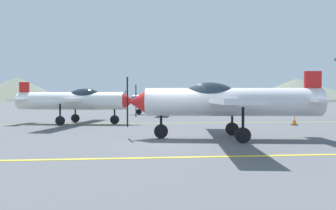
# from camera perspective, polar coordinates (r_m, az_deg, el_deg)

# --- Properties ---
(ground_plane) EXTENTS (400.00, 400.00, 0.00)m
(ground_plane) POSITION_cam_1_polar(r_m,az_deg,el_deg) (11.83, 0.77, -6.84)
(ground_plane) COLOR #54565B
(apron_line_near) EXTENTS (80.00, 0.16, 0.01)m
(apron_line_near) POSITION_cam_1_polar(r_m,az_deg,el_deg) (8.32, 3.40, -10.24)
(apron_line_near) COLOR yellow
(apron_line_near) RESTS_ON ground_plane
(apron_line_far) EXTENTS (80.00, 0.16, 0.01)m
(apron_line_far) POSITION_cam_1_polar(r_m,az_deg,el_deg) (19.78, -1.65, -3.59)
(apron_line_far) COLOR yellow
(apron_line_far) RESTS_ON ground_plane
(airplane_near) EXTENTS (8.15, 9.34, 2.79)m
(airplane_near) POSITION_cam_1_polar(r_m,az_deg,el_deg) (12.23, 11.05, 0.79)
(airplane_near) COLOR silver
(airplane_near) RESTS_ON ground_plane
(airplane_mid) EXTENTS (8.16, 9.32, 2.79)m
(airplane_mid) POSITION_cam_1_polar(r_m,az_deg,el_deg) (20.13, -17.72, 0.90)
(airplane_mid) COLOR white
(airplane_mid) RESTS_ON ground_plane
(airplane_far) EXTENTS (8.15, 9.34, 2.79)m
(airplane_far) POSITION_cam_1_polar(r_m,az_deg,el_deg) (30.57, -0.86, 1.04)
(airplane_far) COLOR #33478C
(airplane_far) RESTS_ON ground_plane
(car_sedan) EXTENTS (4.42, 4.19, 1.62)m
(car_sedan) POSITION_cam_1_polar(r_m,az_deg,el_deg) (39.45, 13.41, -0.01)
(car_sedan) COLOR red
(car_sedan) RESTS_ON ground_plane
(traffic_cone_front) EXTENTS (0.36, 0.36, 0.59)m
(traffic_cone_front) POSITION_cam_1_polar(r_m,az_deg,el_deg) (20.01, 23.62, -2.82)
(traffic_cone_front) COLOR black
(traffic_cone_front) RESTS_ON ground_plane
(hill_left) EXTENTS (55.21, 55.21, 13.32)m
(hill_left) POSITION_cam_1_polar(r_m,az_deg,el_deg) (174.41, -27.60, 2.71)
(hill_left) COLOR slate
(hill_left) RESTS_ON ground_plane
(hill_centerleft) EXTENTS (56.30, 56.30, 11.20)m
(hill_centerleft) POSITION_cam_1_polar(r_m,az_deg,el_deg) (147.81, 24.09, 2.62)
(hill_centerleft) COLOR slate
(hill_centerleft) RESTS_ON ground_plane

